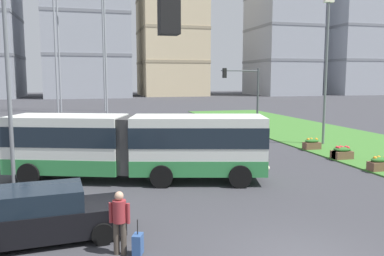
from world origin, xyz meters
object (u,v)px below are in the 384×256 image
(pedestrian_crossing, at_px, (120,218))
(flower_planter_5, at_px, (312,144))
(car_black_sedan, at_px, (45,215))
(rolling_suitcase, at_px, (138,244))
(traffic_light_far_right, at_px, (246,89))
(streetlight_median, at_px, (326,67))
(flower_planter_3, at_px, (343,153))
(traffic_light_near_left, at_px, (2,118))
(flower_planter_4, at_px, (341,152))
(apartment_tower_east, at_px, (353,13))
(apartment_tower_eastcentre, at_px, (282,13))
(apartment_tower_westcentre, at_px, (86,18))
(streetlight_left, at_px, (8,78))
(flower_planter_2, at_px, (379,164))
(articulated_bus, at_px, (137,145))

(pedestrian_crossing, distance_m, flower_planter_5, 18.32)
(car_black_sedan, height_order, rolling_suitcase, car_black_sedan)
(traffic_light_far_right, distance_m, streetlight_median, 7.27)
(traffic_light_far_right, xyz_separation_m, streetlight_median, (3.41, -6.21, 1.65))
(flower_planter_3, distance_m, traffic_light_far_right, 11.73)
(car_black_sedan, height_order, traffic_light_near_left, traffic_light_near_left)
(flower_planter_4, bearing_deg, flower_planter_5, 90.00)
(streetlight_median, bearing_deg, apartment_tower_east, 52.69)
(apartment_tower_eastcentre, bearing_deg, flower_planter_4, -115.03)
(flower_planter_4, relative_size, apartment_tower_westcentre, 0.03)
(pedestrian_crossing, relative_size, streetlight_median, 0.17)
(streetlight_left, bearing_deg, traffic_light_near_left, -80.23)
(flower_planter_3, relative_size, streetlight_left, 0.13)
(car_black_sedan, relative_size, flower_planter_2, 4.12)
(flower_planter_5, distance_m, streetlight_median, 5.63)
(pedestrian_crossing, bearing_deg, articulated_bus, 79.80)
(car_black_sedan, relative_size, flower_planter_5, 4.12)
(traffic_light_far_right, height_order, apartment_tower_westcentre, apartment_tower_westcentre)
(car_black_sedan, distance_m, flower_planter_4, 17.35)
(articulated_bus, xyz_separation_m, flower_planter_5, (12.04, 4.70, -1.23))
(rolling_suitcase, bearing_deg, flower_planter_2, 26.22)
(flower_planter_2, height_order, flower_planter_4, same)
(apartment_tower_east, bearing_deg, articulated_bus, -131.06)
(flower_planter_2, bearing_deg, streetlight_median, 76.45)
(flower_planter_4, bearing_deg, articulated_bus, -172.45)
(car_black_sedan, bearing_deg, pedestrian_crossing, -36.38)
(car_black_sedan, relative_size, apartment_tower_eastcentre, 0.10)
(apartment_tower_westcentre, bearing_deg, car_black_sedan, -90.93)
(traffic_light_near_left, bearing_deg, flower_planter_4, 42.70)
(rolling_suitcase, height_order, traffic_light_far_right, traffic_light_far_right)
(articulated_bus, height_order, traffic_light_near_left, traffic_light_near_left)
(flower_planter_4, height_order, apartment_tower_westcentre, apartment_tower_westcentre)
(articulated_bus, bearing_deg, flower_planter_5, 21.33)
(articulated_bus, xyz_separation_m, pedestrian_crossing, (-1.39, -7.74, -0.65))
(flower_planter_5, bearing_deg, apartment_tower_east, 52.39)
(flower_planter_2, height_order, flower_planter_3, same)
(car_black_sedan, xyz_separation_m, streetlight_median, (17.38, 12.57, 4.71))
(articulated_bus, distance_m, flower_planter_2, 12.20)
(traffic_light_near_left, bearing_deg, flower_planter_2, 35.62)
(streetlight_median, bearing_deg, car_black_sedan, -144.11)
(traffic_light_far_right, height_order, apartment_tower_eastcentre, apartment_tower_eastcentre)
(apartment_tower_eastcentre, bearing_deg, streetlight_left, -123.70)
(streetlight_median, distance_m, apartment_tower_east, 98.66)
(apartment_tower_westcentre, bearing_deg, traffic_light_far_right, -80.27)
(apartment_tower_east, bearing_deg, rolling_suitcase, -128.86)
(pedestrian_crossing, xyz_separation_m, apartment_tower_eastcentre, (52.29, 92.57, 21.73))
(flower_planter_5, xyz_separation_m, traffic_light_near_left, (-15.22, -17.15, 3.77))
(flower_planter_2, relative_size, apartment_tower_westcentre, 0.03)
(pedestrian_crossing, relative_size, traffic_light_far_right, 0.31)
(rolling_suitcase, xyz_separation_m, apartment_tower_east, (73.68, 91.44, 23.15))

